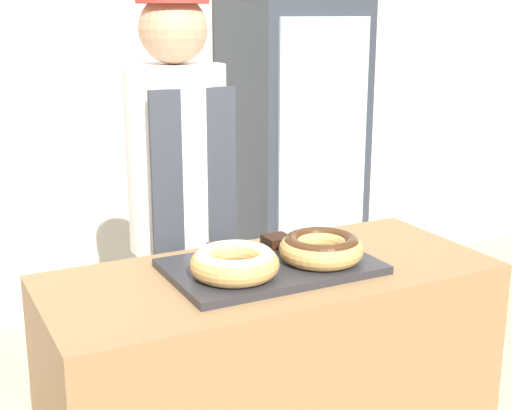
# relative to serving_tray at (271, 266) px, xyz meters

# --- Properties ---
(wall_back) EXTENTS (8.00, 0.06, 2.70)m
(wall_back) POSITION_rel_serving_tray_xyz_m (0.00, 2.13, 0.40)
(wall_back) COLOR silver
(wall_back) RESTS_ON ground_plane
(display_counter) EXTENTS (1.37, 0.59, 0.94)m
(display_counter) POSITION_rel_serving_tray_xyz_m (0.00, 0.00, -0.48)
(display_counter) COLOR #997047
(display_counter) RESTS_ON ground_plane
(serving_tray) EXTENTS (0.62, 0.39, 0.02)m
(serving_tray) POSITION_rel_serving_tray_xyz_m (0.00, 0.00, 0.00)
(serving_tray) COLOR #2D2D33
(serving_tray) RESTS_ON display_counter
(donut_light_glaze) EXTENTS (0.26, 0.26, 0.08)m
(donut_light_glaze) POSITION_rel_serving_tray_xyz_m (-0.14, -0.05, 0.05)
(donut_light_glaze) COLOR tan
(donut_light_glaze) RESTS_ON serving_tray
(donut_chocolate_glaze) EXTENTS (0.26, 0.26, 0.08)m
(donut_chocolate_glaze) POSITION_rel_serving_tray_xyz_m (0.14, -0.05, 0.05)
(donut_chocolate_glaze) COLOR tan
(donut_chocolate_glaze) RESTS_ON serving_tray
(brownie_back_left) EXTENTS (0.08, 0.08, 0.03)m
(brownie_back_left) POSITION_rel_serving_tray_xyz_m (-0.09, 0.14, 0.03)
(brownie_back_left) COLOR black
(brownie_back_left) RESTS_ON serving_tray
(brownie_back_right) EXTENTS (0.08, 0.08, 0.03)m
(brownie_back_right) POSITION_rel_serving_tray_xyz_m (0.09, 0.14, 0.03)
(brownie_back_right) COLOR black
(brownie_back_right) RESTS_ON serving_tray
(baker_person) EXTENTS (0.35, 0.35, 1.80)m
(baker_person) POSITION_rel_serving_tray_xyz_m (-0.09, 0.53, 0.01)
(baker_person) COLOR #4C4C51
(baker_person) RESTS_ON ground_plane
(beverage_fridge) EXTENTS (0.65, 0.69, 1.82)m
(beverage_fridge) POSITION_rel_serving_tray_xyz_m (1.05, 1.73, -0.04)
(beverage_fridge) COLOR #333842
(beverage_fridge) RESTS_ON ground_plane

